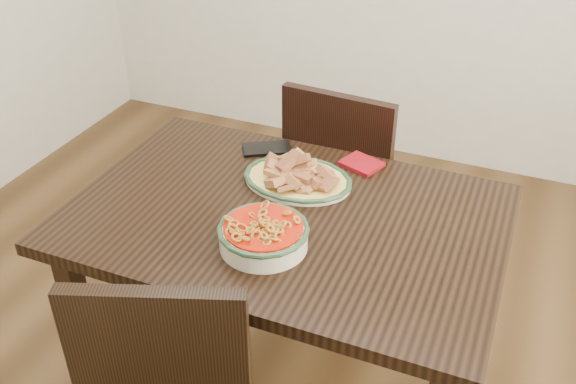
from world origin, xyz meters
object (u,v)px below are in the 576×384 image
at_px(fish_plate, 298,170).
at_px(smartphone, 267,149).
at_px(dining_table, 285,239).
at_px(noodle_bowl, 263,233).
at_px(chair_far, 345,177).

height_order(fish_plate, smartphone, fish_plate).
relative_size(dining_table, noodle_bowl, 5.03).
height_order(noodle_bowl, smartphone, noodle_bowl).
height_order(chair_far, fish_plate, chair_far).
relative_size(dining_table, fish_plate, 3.69).
xyz_separation_m(fish_plate, smartphone, (-0.17, 0.15, -0.04)).
bearing_deg(smartphone, fish_plate, -71.53).
xyz_separation_m(fish_plate, noodle_bowl, (0.03, -0.33, -0.00)).
bearing_deg(noodle_bowl, chair_far, 91.70).
xyz_separation_m(dining_table, chair_far, (-0.02, 0.64, -0.16)).
height_order(dining_table, fish_plate, fish_plate).
bearing_deg(smartphone, dining_table, -87.91).
height_order(dining_table, noodle_bowl, noodle_bowl).
distance_m(dining_table, noodle_bowl, 0.22).
height_order(chair_far, smartphone, chair_far).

